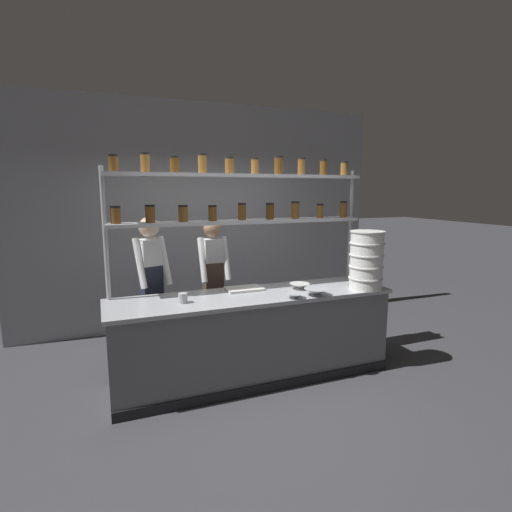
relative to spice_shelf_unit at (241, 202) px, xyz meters
name	(u,v)px	position (x,y,z in m)	size (l,w,h in m)	color
ground_plane	(253,377)	(0.02, -0.33, -1.86)	(40.00, 40.00, 0.00)	#3D3D42
back_wall	(204,217)	(0.02, 1.65, -0.25)	(5.36, 0.12, 3.21)	#939399
prep_counter	(253,336)	(0.02, -0.33, -1.40)	(2.96, 0.76, 0.92)	slate
spice_shelf_unit	(241,202)	(0.00, 0.00, 0.00)	(2.85, 0.28, 2.36)	#ADAFB5
chef_left	(151,282)	(-0.94, 0.33, -0.87)	(0.42, 0.35, 1.70)	black
chef_center	(213,278)	(-0.19, 0.47, -0.91)	(0.36, 0.29, 1.65)	black
container_stack	(366,260)	(1.25, -0.57, -0.62)	(0.37, 0.37, 0.64)	white
cutting_board	(244,289)	(-0.01, -0.13, -0.93)	(0.40, 0.26, 0.02)	silver
prep_bowl_near_left	(316,292)	(0.61, -0.61, -0.91)	(0.26, 0.26, 0.07)	#B2B7BC
prep_bowl_center_front	(295,296)	(0.35, -0.63, -0.92)	(0.18, 0.18, 0.05)	#B2B7BC
prep_bowl_center_back	(300,286)	(0.57, -0.31, -0.91)	(0.22, 0.22, 0.06)	silver
serving_cup_front	(183,298)	(-0.73, -0.39, -0.89)	(0.09, 0.09, 0.10)	#B2B7BC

